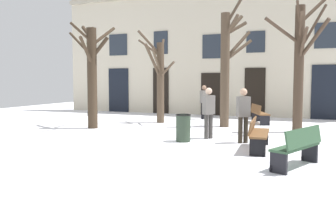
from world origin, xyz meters
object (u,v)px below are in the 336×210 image
(tree_center, at_px, (227,64))
(person_by_shop_door, at_px, (243,113))
(tree_near_facade, at_px, (92,71))
(person_crossing_plaza, at_px, (204,100))
(tree_foreground, at_px, (300,62))
(bench_by_litter_bin, at_px, (258,133))
(person_near_bench, at_px, (209,111))
(tree_left_of_center, at_px, (160,77))
(streetlamp, at_px, (89,71))
(bench_near_center_tree, at_px, (259,113))
(litter_bin, at_px, (183,128))
(bench_far_corner, at_px, (298,147))

(tree_center, bearing_deg, person_by_shop_door, -70.52)
(tree_near_facade, xyz_separation_m, person_crossing_plaza, (3.38, 4.76, -1.37))
(tree_foreground, xyz_separation_m, bench_by_litter_bin, (-1.03, -3.83, -2.17))
(tree_foreground, bearing_deg, bench_by_litter_bin, -105.10)
(person_near_bench, bearing_deg, person_crossing_plaza, -124.72)
(person_crossing_plaza, bearing_deg, tree_center, -113.15)
(tree_left_of_center, bearing_deg, person_crossing_plaza, 55.23)
(streetlamp, bearing_deg, tree_center, -12.03)
(tree_center, bearing_deg, person_crossing_plaza, 123.79)
(tree_center, distance_m, streetlamp, 8.09)
(bench_near_center_tree, bearing_deg, litter_bin, 142.23)
(tree_left_of_center, distance_m, person_by_shop_door, 5.85)
(tree_near_facade, distance_m, person_near_bench, 5.27)
(tree_foreground, distance_m, tree_near_facade, 8.01)
(streetlamp, height_order, bench_near_center_tree, streetlamp)
(bench_by_litter_bin, height_order, person_near_bench, person_near_bench)
(bench_by_litter_bin, bearing_deg, litter_bin, 75.67)
(bench_near_center_tree, distance_m, person_by_shop_door, 5.23)
(tree_near_facade, height_order, bench_far_corner, tree_near_facade)
(tree_left_of_center, distance_m, person_near_bench, 4.74)
(tree_left_of_center, xyz_separation_m, person_by_shop_door, (4.36, -3.73, -1.14))
(tree_center, xyz_separation_m, person_crossing_plaza, (-1.61, 2.40, -1.68))
(tree_foreground, relative_size, litter_bin, 5.87)
(litter_bin, bearing_deg, person_crossing_plaza, 99.31)
(tree_center, height_order, bench_near_center_tree, tree_center)
(tree_center, xyz_separation_m, bench_near_center_tree, (1.16, 1.70, -2.18))
(tree_center, distance_m, person_crossing_plaza, 3.34)
(tree_near_facade, bearing_deg, bench_by_litter_bin, -16.87)
(streetlamp, xyz_separation_m, bench_far_corner, (10.74, -7.78, -1.99))
(bench_far_corner, distance_m, person_crossing_plaza, 9.60)
(tree_near_facade, bearing_deg, tree_foreground, 12.84)
(bench_by_litter_bin, bearing_deg, person_by_shop_door, 28.43)
(bench_far_corner, height_order, person_near_bench, person_near_bench)
(tree_left_of_center, height_order, bench_near_center_tree, tree_left_of_center)
(tree_foreground, xyz_separation_m, tree_center, (-2.82, 0.58, -0.01))
(tree_near_facade, bearing_deg, bench_near_center_tree, 33.45)
(bench_by_litter_bin, bearing_deg, streetlamp, 55.31)
(tree_foreground, xyz_separation_m, person_crossing_plaza, (-4.43, 2.98, -1.69))
(bench_far_corner, bearing_deg, litter_bin, -97.46)
(tree_left_of_center, bearing_deg, person_near_bench, -46.64)
(tree_near_facade, xyz_separation_m, tree_center, (4.99, 2.36, 0.31))
(tree_center, relative_size, streetlamp, 1.37)
(tree_foreground, bearing_deg, bench_far_corner, -89.85)
(bench_near_center_tree, bearing_deg, person_by_shop_door, 160.22)
(bench_near_center_tree, height_order, person_near_bench, person_near_bench)
(person_near_bench, bearing_deg, person_by_shop_door, 110.74)
(litter_bin, bearing_deg, streetlamp, 142.62)
(tree_foreground, distance_m, person_by_shop_door, 3.73)
(tree_foreground, relative_size, person_by_shop_door, 3.00)
(streetlamp, xyz_separation_m, bench_by_litter_bin, (9.69, -6.10, -2.00))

